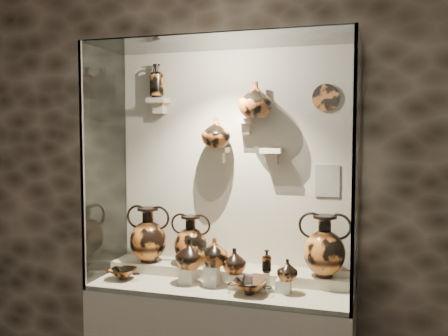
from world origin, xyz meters
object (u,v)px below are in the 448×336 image
Objects in this scene: jug_b at (215,252)px; lekythos_small at (267,260)px; amphora_right at (325,246)px; kylix_right at (250,285)px; lekythos_tall at (157,79)px; ovoid_vase_b at (255,100)px; amphora_mid at (191,240)px; jug_e at (287,270)px; kylix_left at (123,273)px; ovoid_vase_a at (216,132)px; jug_a at (189,254)px; jug_c at (234,261)px; amphora_left at (148,234)px.

jug_b reaches higher than lekythos_small.
amphora_right reaches higher than kylix_right.
ovoid_vase_b is (0.74, -0.06, -0.17)m from lekythos_tall.
ovoid_vase_b is at bearing 14.93° from amphora_mid.
amphora_mid is 0.32m from jug_b.
lekythos_tall is (-0.87, 0.30, 1.17)m from lekythos_small.
kylix_left is at bearing 162.55° from jug_e.
jug_b is at bearing -29.20° from lekythos_tall.
amphora_right is 2.98× the size of jug_e.
ovoid_vase_a is at bearing 156.99° from lekythos_small.
jug_a is 0.30m from jug_c.
amphora_left is 1.13× the size of amphora_mid.
amphora_left is at bearing -106.86° from lekythos_tall.
jug_c is at bearing 20.62° from jug_b.
ovoid_vase_b is at bearing 165.93° from amphora_right.
jug_c is 0.22m from lekythos_small.
amphora_mid reaches higher than lekythos_small.
amphora_right is 1.35m from kylix_left.
lekythos_tall is (-0.36, 0.29, 1.18)m from jug_a.
jug_b is 1.35× the size of jug_e.
kylix_left is 0.85× the size of lekythos_tall.
jug_a reaches higher than jug_e.
jug_a is (-0.85, -0.18, -0.07)m from amphora_right.
lekythos_small reaches higher than kylix_left.
amphora_mid is 2.15× the size of lekythos_small.
amphora_mid is at bearing 152.39° from kylix_right.
amphora_left is at bearing 164.89° from jug_a.
jug_b is at bearing 11.44° from jug_a.
amphora_mid is at bearing 147.52° from jug_c.
kylix_left is (-0.46, -0.05, -0.15)m from jug_a.
lekythos_tall is 1.13× the size of ovoid_vase_b.
jug_b reaches higher than kylix_left.
kylix_right is at bearing -1.33° from jug_a.
ovoid_vase_b is (-0.47, 0.05, 0.94)m from amphora_right.
amphora_left is 0.71m from jug_c.
jug_e is at bearing -10.71° from jug_c.
amphora_left is 0.32m from amphora_mid.
kylix_right is 1.05m from ovoid_vase_a.
lekythos_tall is at bearing 165.12° from jug_b.
jug_a is 0.49m from kylix_left.
amphora_mid is 0.42m from jug_c.
jug_c is at bearing 155.84° from jug_e.
amphora_left reaches higher than jug_a.
amphora_left reaches higher than kylix_right.
jug_a is at bearing 177.67° from jug_c.
jug_c is (0.69, -0.17, -0.10)m from amphora_left.
amphora_left is 0.88m from ovoid_vase_a.
kylix_right is (-0.09, -0.08, -0.15)m from lekythos_small.
lekythos_small is at bearing 5.35° from kylix_left.
amphora_left is 1.11m from lekythos_tall.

